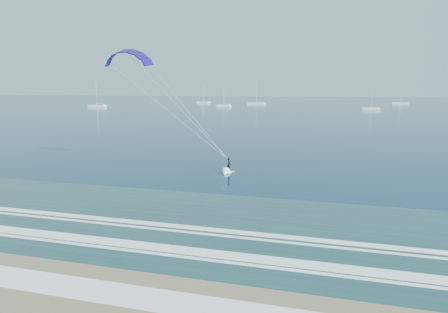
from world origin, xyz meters
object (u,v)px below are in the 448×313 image
at_px(kitesurfer_rig, 176,105).
at_px(sailboat_8, 203,102).
at_px(sailboat_0, 97,106).
at_px(sailboat_4, 400,103).
at_px(sailboat_2, 256,103).
at_px(sailboat_1, 224,106).
at_px(sailboat_3, 371,109).

xyz_separation_m(kitesurfer_rig, sailboat_8, (-65.26, 203.40, -7.42)).
bearing_deg(sailboat_8, sailboat_0, -120.34).
height_order(sailboat_0, sailboat_4, sailboat_4).
distance_m(kitesurfer_rig, sailboat_4, 234.98).
height_order(kitesurfer_rig, sailboat_2, kitesurfer_rig).
distance_m(sailboat_0, sailboat_1, 66.57).
relative_size(sailboat_2, sailboat_4, 1.07).
bearing_deg(kitesurfer_rig, sailboat_2, 98.41).
bearing_deg(sailboat_3, sailboat_8, 151.99).
bearing_deg(sailboat_0, sailboat_3, 4.70).
bearing_deg(sailboat_3, sailboat_0, -175.30).
bearing_deg(sailboat_0, sailboat_4, 28.99).
bearing_deg(sailboat_4, kitesurfer_rig, -103.94).
height_order(sailboat_2, sailboat_8, sailboat_2).
bearing_deg(sailboat_0, kitesurfer_rig, -53.75).
bearing_deg(sailboat_8, sailboat_4, 11.39).
height_order(kitesurfer_rig, sailboat_3, kitesurfer_rig).
xyz_separation_m(sailboat_0, sailboat_8, (37.24, 63.62, -0.01)).
bearing_deg(kitesurfer_rig, sailboat_1, 103.83).
distance_m(sailboat_1, sailboat_8, 47.38).
distance_m(kitesurfer_rig, sailboat_0, 173.49).
relative_size(kitesurfer_rig, sailboat_0, 1.23).
xyz_separation_m(sailboat_0, sailboat_4, (159.09, 88.16, 0.00)).
bearing_deg(sailboat_1, sailboat_8, 121.96).
xyz_separation_m(sailboat_1, sailboat_3, (73.56, -12.26, 0.00)).
bearing_deg(sailboat_8, sailboat_3, -28.01).
relative_size(sailboat_3, sailboat_4, 0.78).
bearing_deg(sailboat_2, sailboat_4, 19.22).
height_order(sailboat_0, sailboat_2, sailboat_2).
bearing_deg(sailboat_2, sailboat_8, 171.48).
height_order(sailboat_1, sailboat_2, sailboat_2).
xyz_separation_m(sailboat_1, sailboat_8, (-25.07, 40.20, 0.01)).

